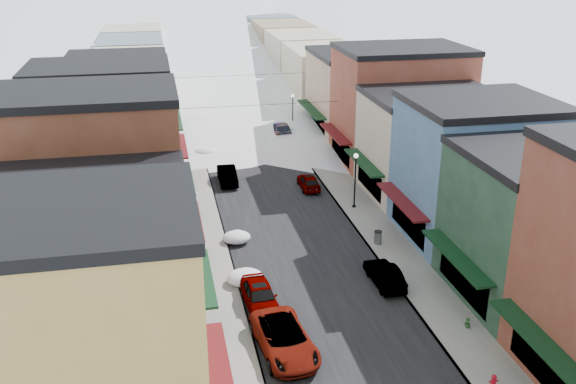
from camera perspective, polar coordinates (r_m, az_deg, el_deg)
name	(u,v)px	position (r m, az deg, el deg)	size (l,w,h in m)	color
road	(233,116)	(82.89, -4.91, 6.73)	(10.00, 160.00, 0.01)	black
sidewalk_left	(181,118)	(82.39, -9.50, 6.47)	(3.20, 160.00, 0.15)	gray
sidewalk_right	(283,113)	(83.86, -0.40, 7.03)	(3.20, 160.00, 0.15)	gray
curb_left	(193,118)	(82.45, -8.42, 6.55)	(0.10, 160.00, 0.15)	slate
curb_right	(272,114)	(83.58, -1.45, 6.97)	(0.10, 160.00, 0.15)	slate
bldg_l_yellow	(79,335)	(28.35, -18.12, -11.98)	(11.30, 8.70, 11.50)	gold
bldg_l_cream	(96,262)	(36.19, -16.70, -6.00)	(11.30, 8.20, 9.50)	beige
bldg_l_brick_near	(94,185)	(42.97, -16.85, 0.58)	(12.30, 8.20, 12.50)	brown
bldg_l_grayblue	(111,168)	(51.50, -15.42, 2.08)	(11.30, 9.20, 9.00)	gray
bldg_l_brick_far	(104,126)	(59.89, -16.06, 5.69)	(13.30, 9.20, 11.00)	maroon
bldg_l_tan	(120,105)	(69.62, -14.72, 7.52)	(11.30, 11.20, 10.00)	tan
bldg_r_green	(544,225)	(42.04, 21.80, -2.74)	(11.30, 9.20, 9.50)	#1C3A29
bldg_r_blue	(475,169)	(49.02, 16.32, 1.94)	(11.30, 9.20, 10.50)	#416895
bldg_r_cream	(431,144)	(57.12, 12.61, 4.23)	(12.30, 9.20, 9.00)	beige
bldg_r_brick_far	(400,105)	(64.98, 9.93, 7.62)	(13.30, 9.20, 11.50)	brown
bldg_r_tan	(359,94)	(74.04, 6.35, 8.69)	(11.30, 11.20, 9.50)	tan
distant_blocks	(214,56)	(104.47, -6.58, 11.95)	(34.00, 55.00, 8.00)	gray
overhead_cables	(246,89)	(69.39, -3.78, 9.14)	(16.40, 15.04, 0.04)	black
car_white_suv	(284,339)	(35.54, -0.33, -12.93)	(2.70, 5.86, 1.63)	silver
car_silver_sedan	(260,296)	(39.43, -2.50, -9.21)	(1.88, 4.67, 1.59)	#9B9EA3
car_dark_hatch	(227,175)	(59.38, -5.41, 1.49)	(1.57, 4.52, 1.49)	black
car_silver_wagon	(211,129)	(74.56, -6.83, 5.54)	(1.96, 4.83, 1.40)	gray
car_green_sedan	(385,275)	(42.37, 8.58, -7.27)	(1.49, 4.28, 1.41)	black
car_gray_suv	(309,182)	(57.80, 1.84, 0.94)	(1.59, 3.96, 1.35)	#A1A2AA
car_black_sedan	(281,130)	(73.53, -0.64, 5.57)	(2.32, 5.70, 1.65)	black
car_lane_silver	(227,126)	(75.80, -5.44, 5.87)	(1.68, 4.18, 1.43)	#9FA1A6
car_lane_white	(238,90)	(94.17, -4.47, 9.01)	(2.64, 5.73, 1.59)	white
fire_hydrant	(493,382)	(34.62, 17.80, -15.79)	(0.46, 0.35, 0.78)	#B3091A
trash_can	(378,237)	(47.52, 8.00, -4.00)	(0.58, 0.58, 0.98)	slate
streetlamp_near	(355,174)	(52.85, 6.01, 1.64)	(0.39, 0.39, 4.69)	black
streetlamp_far	(293,108)	(74.28, 0.42, 7.45)	(0.37, 0.37, 4.48)	black
planter_far	(468,323)	(38.91, 15.67, -11.15)	(0.32, 0.32, 0.58)	#254F24
snow_pile_near	(245,277)	(42.18, -3.83, -7.55)	(2.37, 2.66, 1.00)	white
snow_pile_mid	(237,237)	(47.78, -4.59, -4.01)	(2.08, 2.48, 0.88)	white
snow_pile_far	(205,152)	(67.19, -7.39, 3.55)	(2.38, 2.67, 1.01)	white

